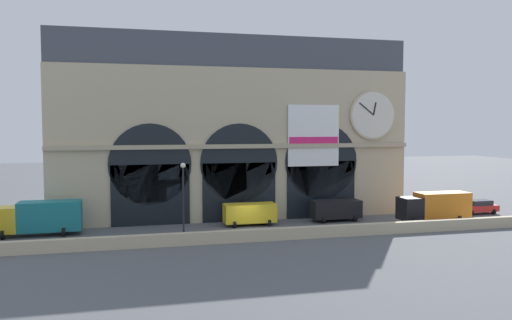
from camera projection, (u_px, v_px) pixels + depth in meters
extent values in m
plane|color=#54565B|center=(250.00, 231.00, 49.80)|extent=(200.00, 200.00, 0.00)
cube|color=#BCAD8C|center=(263.00, 235.00, 45.34)|extent=(90.00, 0.70, 1.05)
cube|color=#BCAD8C|center=(235.00, 144.00, 56.30)|extent=(38.25, 4.56, 16.05)
cube|color=#424751|center=(234.00, 53.00, 55.92)|extent=(38.25, 3.96, 3.51)
cube|color=black|center=(151.00, 195.00, 52.16)|extent=(7.79, 0.20, 6.16)
cylinder|color=black|center=(150.00, 164.00, 51.95)|extent=(8.20, 0.20, 8.20)
cube|color=black|center=(239.00, 192.00, 54.38)|extent=(7.79, 0.20, 6.16)
cylinder|color=black|center=(239.00, 163.00, 54.17)|extent=(8.20, 0.20, 8.20)
cube|color=black|center=(321.00, 189.00, 56.60)|extent=(7.79, 0.20, 6.16)
cylinder|color=black|center=(321.00, 161.00, 56.39)|extent=(8.20, 0.20, 8.20)
cylinder|color=#BCAD8C|center=(373.00, 115.00, 57.41)|extent=(5.46, 0.25, 5.46)
cylinder|color=silver|center=(373.00, 115.00, 57.29)|extent=(5.06, 0.06, 5.06)
cube|color=black|center=(375.00, 109.00, 57.22)|extent=(0.42, 0.04, 1.40)
cube|color=black|center=(367.00, 109.00, 56.96)|extent=(1.77, 0.04, 1.41)
cube|color=white|center=(314.00, 135.00, 55.85)|extent=(5.77, 0.12, 6.60)
cube|color=#DB1E66|center=(314.00, 142.00, 55.82)|extent=(5.54, 0.04, 1.04)
cube|color=tan|center=(239.00, 146.00, 53.96)|extent=(38.25, 0.50, 0.44)
cube|color=gold|center=(6.00, 220.00, 46.81)|extent=(2.00, 2.30, 2.30)
cube|color=#19727A|center=(50.00, 216.00, 47.71)|extent=(5.50, 2.30, 2.70)
cylinder|color=black|center=(3.00, 235.00, 45.86)|extent=(0.28, 0.84, 0.84)
cylinder|color=black|center=(8.00, 230.00, 47.86)|extent=(0.28, 0.84, 0.84)
cylinder|color=black|center=(64.00, 232.00, 47.10)|extent=(0.28, 0.84, 0.84)
cylinder|color=black|center=(66.00, 228.00, 49.11)|extent=(0.28, 0.84, 0.84)
cube|color=gold|center=(250.00, 213.00, 52.26)|extent=(5.20, 2.00, 1.86)
cylinder|color=black|center=(234.00, 225.00, 51.02)|extent=(0.28, 0.68, 0.68)
cylinder|color=black|center=(231.00, 221.00, 52.76)|extent=(0.28, 0.68, 0.68)
cylinder|color=black|center=(269.00, 223.00, 51.88)|extent=(0.28, 0.68, 0.68)
cylinder|color=black|center=(264.00, 220.00, 53.62)|extent=(0.28, 0.68, 0.68)
cube|color=black|center=(336.00, 209.00, 54.62)|extent=(5.20, 2.00, 1.86)
cylinder|color=black|center=(323.00, 220.00, 53.38)|extent=(0.28, 0.68, 0.68)
cylinder|color=black|center=(317.00, 217.00, 55.12)|extent=(0.28, 0.68, 0.68)
cylinder|color=black|center=(355.00, 219.00, 54.24)|extent=(0.28, 0.68, 0.68)
cylinder|color=black|center=(348.00, 216.00, 55.98)|extent=(0.28, 0.68, 0.68)
cube|color=black|center=(410.00, 209.00, 53.04)|extent=(2.00, 2.30, 2.30)
cube|color=orange|center=(442.00, 205.00, 53.95)|extent=(5.50, 2.30, 2.70)
cylinder|color=black|center=(414.00, 222.00, 52.10)|extent=(0.28, 0.84, 0.84)
cylinder|color=black|center=(403.00, 218.00, 54.10)|extent=(0.28, 0.84, 0.84)
cylinder|color=black|center=(459.00, 219.00, 53.34)|extent=(0.28, 0.84, 0.84)
cylinder|color=black|center=(447.00, 216.00, 55.34)|extent=(0.28, 0.84, 0.84)
cube|color=red|center=(478.00, 208.00, 59.18)|extent=(4.40, 1.80, 0.70)
cube|color=black|center=(480.00, 202.00, 59.19)|extent=(2.46, 1.62, 0.55)
cylinder|color=black|center=(471.00, 213.00, 58.07)|extent=(0.28, 0.60, 0.60)
cylinder|color=black|center=(462.00, 210.00, 59.63)|extent=(0.28, 0.60, 0.60)
cylinder|color=black|center=(493.00, 212.00, 58.78)|extent=(0.28, 0.60, 0.60)
cylinder|color=black|center=(484.00, 209.00, 60.34)|extent=(0.28, 0.60, 0.60)
cylinder|color=black|center=(183.00, 206.00, 44.28)|extent=(0.16, 0.16, 6.50)
sphere|color=#F2EDCC|center=(183.00, 165.00, 44.04)|extent=(0.44, 0.44, 0.44)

